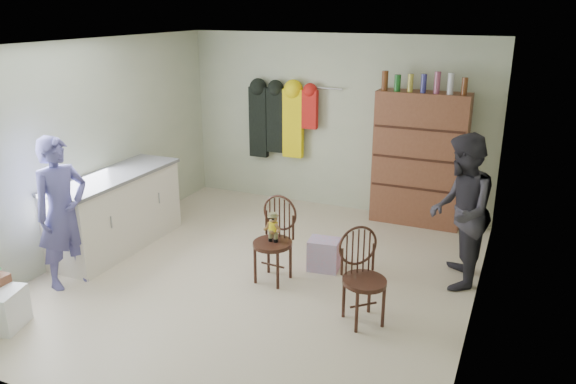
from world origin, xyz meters
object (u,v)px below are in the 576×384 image
at_px(chair_front, 275,234).
at_px(dresser, 419,159).
at_px(counter, 117,211).
at_px(chair_far, 362,272).

xyz_separation_m(chair_front, dresser, (1.06, 2.31, 0.39)).
xyz_separation_m(counter, dresser, (3.20, 2.30, 0.44)).
distance_m(counter, chair_front, 2.14).
distance_m(chair_front, chair_far, 1.18).
height_order(counter, chair_front, counter).
bearing_deg(chair_far, dresser, 47.82).
relative_size(chair_front, chair_far, 1.02).
bearing_deg(chair_front, dresser, 69.79).
distance_m(chair_front, dresser, 2.57).
relative_size(chair_far, dresser, 0.44).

